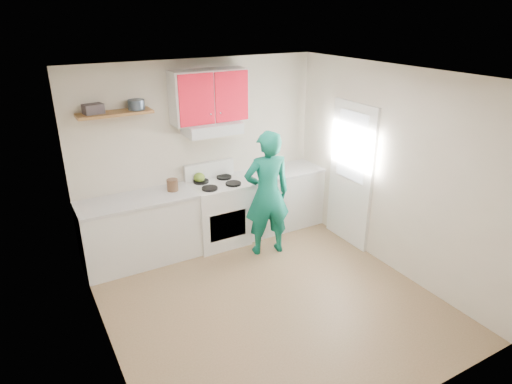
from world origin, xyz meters
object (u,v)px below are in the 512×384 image
crock (173,186)px  person (267,194)px  tin (136,105)px  kettle (199,177)px  stove (218,213)px

crock → person: bearing=-30.5°
tin → kettle: tin is taller
kettle → crock: bearing=-149.3°
tin → person: size_ratio=0.12×
tin → person: tin is taller
crock → person: person is taller
tin → person: bearing=-27.8°
kettle → person: (0.66, -0.77, -0.11)m
crock → person: (1.10, -0.65, -0.11)m
stove → crock: 0.83m
kettle → person: 1.02m
kettle → crock: (-0.44, -0.12, 0.00)m
stove → tin: bearing=170.1°
stove → kettle: size_ratio=5.68×
tin → stove: bearing=-9.9°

